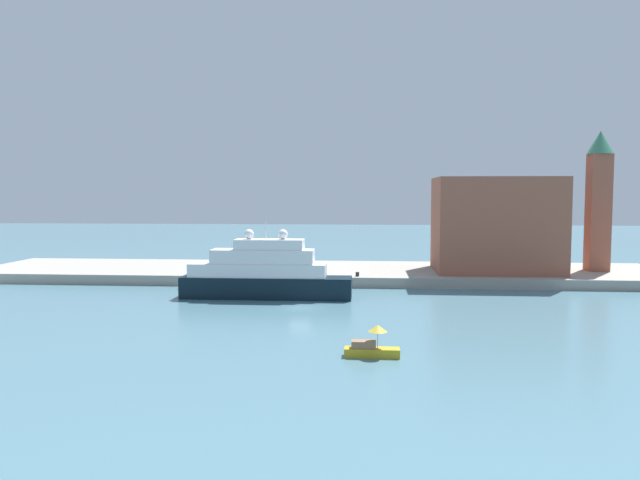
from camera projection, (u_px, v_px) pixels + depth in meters
name	position (u px, v px, depth m)	size (l,w,h in m)	color
ground	(300.00, 308.00, 73.16)	(400.00, 400.00, 0.00)	slate
quay_dock	(319.00, 273.00, 100.09)	(110.00, 22.31, 1.51)	gray
large_yacht	(264.00, 274.00, 79.98)	(22.30, 4.12, 10.34)	black
small_motorboat	(372.00, 346.00, 51.15)	(4.63, 1.59, 2.70)	#B7991E
work_barge	(197.00, 285.00, 87.97)	(4.85, 1.46, 0.94)	silver
harbor_building	(496.00, 225.00, 95.30)	(18.73, 13.43, 14.65)	#93513D
bell_tower	(599.00, 195.00, 95.63)	(4.07, 4.07, 21.87)	#93513D
parked_car	(249.00, 267.00, 95.93)	(4.15, 1.68, 1.37)	#B21E1E
person_figure	(286.00, 267.00, 94.53)	(0.36, 0.36, 1.64)	#334C8C
mooring_bollard	(357.00, 274.00, 89.93)	(0.53, 0.53, 0.62)	black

